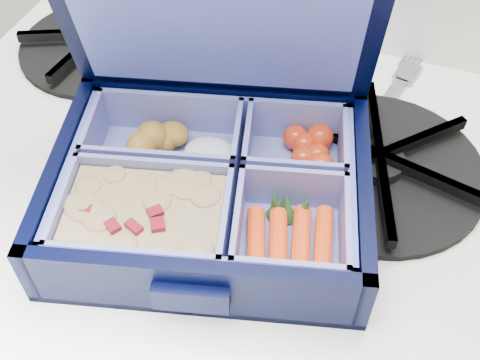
% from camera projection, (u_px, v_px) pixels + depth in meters
% --- Properties ---
extents(bento_box, '(0.29, 0.25, 0.06)m').
position_uv_depth(bento_box, '(210.00, 189.00, 0.48)').
color(bento_box, black).
rests_on(bento_box, stove).
extents(burner_grate, '(0.23, 0.23, 0.03)m').
position_uv_depth(burner_grate, '(378.00, 160.00, 0.52)').
color(burner_grate, black).
rests_on(burner_grate, stove).
extents(burner_grate_rear, '(0.23, 0.23, 0.02)m').
position_uv_depth(burner_grate_rear, '(100.00, 40.00, 0.64)').
color(burner_grate_rear, black).
rests_on(burner_grate_rear, stove).
extents(fork, '(0.07, 0.19, 0.01)m').
position_uv_depth(fork, '(371.00, 125.00, 0.57)').
color(fork, '#9194A9').
rests_on(fork, stove).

